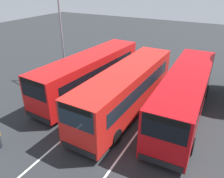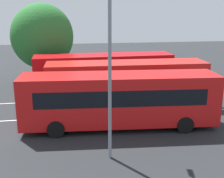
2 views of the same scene
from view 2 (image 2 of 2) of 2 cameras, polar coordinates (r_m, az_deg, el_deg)
ground_plane at (r=21.60m, az=0.94°, el=-3.36°), size 81.95×81.95×0.00m
bus_far_left at (r=17.31m, az=1.58°, el=-1.92°), size 11.65×3.26×3.25m
bus_center_left at (r=21.27m, az=2.95°, el=1.36°), size 11.57×2.87×3.25m
bus_center_right at (r=24.73m, az=-1.52°, el=3.35°), size 11.58×2.90×3.25m
street_lamp at (r=13.18m, az=-0.36°, el=5.89°), size 0.73×2.64×8.27m
depot_tree at (r=28.67m, az=-13.44°, el=9.94°), size 5.82×5.24×7.49m
lane_stripe_outer_left at (r=19.88m, az=1.84°, el=-5.03°), size 18.11×0.22×0.01m
lane_stripe_inner_left at (r=23.33m, az=0.17°, el=-1.91°), size 18.11×0.22×0.01m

